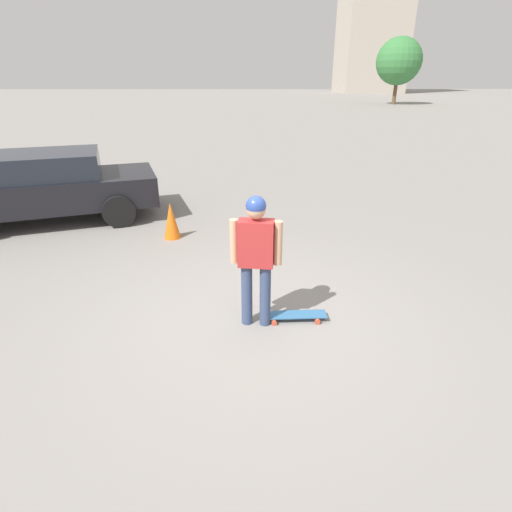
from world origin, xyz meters
TOP-DOWN VIEW (x-y plane):
  - ground_plane at (0.00, 0.00)m, footprint 220.00×220.00m
  - person at (0.00, 0.00)m, footprint 0.25×0.58m
  - skateboard at (-0.06, 0.48)m, footprint 0.27×0.77m
  - car_parked_near at (-3.92, -4.10)m, footprint 2.98×4.53m
  - tree_distant at (-43.21, 16.29)m, footprint 4.82×4.82m
  - traffic_cone at (-2.85, -1.48)m, footprint 0.31×0.31m

SIDE VIEW (x-z plane):
  - ground_plane at x=0.00m, z-range 0.00..0.00m
  - skateboard at x=-0.06m, z-range 0.02..0.10m
  - traffic_cone at x=-2.85m, z-range 0.00..0.67m
  - car_parked_near at x=-3.92m, z-range 0.03..1.41m
  - person at x=0.00m, z-range 0.16..1.74m
  - tree_distant at x=-43.21m, z-range 0.96..7.73m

